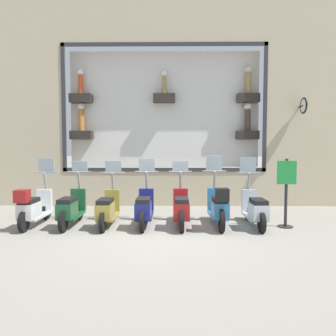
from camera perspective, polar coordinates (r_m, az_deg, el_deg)
name	(u,v)px	position (r m, az deg, el deg)	size (l,w,h in m)	color
ground_plane	(160,234)	(7.33, -1.35, -11.37)	(120.00, 120.00, 0.00)	gray
building_facade	(164,93)	(10.82, -0.67, 12.96)	(1.17, 36.00, 7.21)	tan
scooter_silver_0	(255,209)	(8.12, 14.96, -6.97)	(1.79, 0.61, 1.63)	black
scooter_teal_1	(219,207)	(7.89, 8.79, -6.71)	(1.81, 0.60, 1.68)	black
scooter_red_2	(181,209)	(7.88, 2.31, -7.09)	(1.80, 0.60, 1.54)	black
scooter_navy_3	(144,208)	(7.90, -4.15, -7.05)	(1.80, 0.60, 1.61)	black
scooter_olive_4	(107,209)	(8.02, -10.50, -7.07)	(1.79, 0.60, 1.54)	black
scooter_green_5	(71,209)	(8.24, -16.57, -6.81)	(1.80, 0.61, 1.53)	black
scooter_white_6	(33,208)	(8.48, -22.45, -6.38)	(1.79, 0.61, 1.61)	black
shop_sign_post	(286,191)	(8.23, 19.90, -3.71)	(0.36, 0.45, 1.63)	#232326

